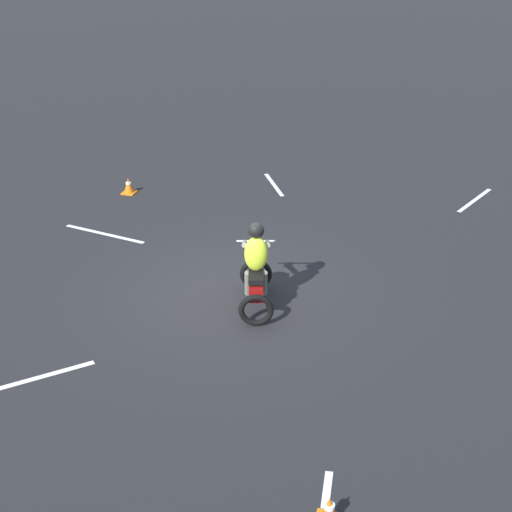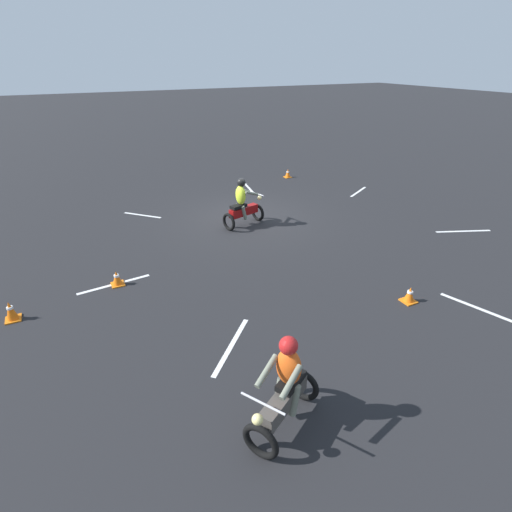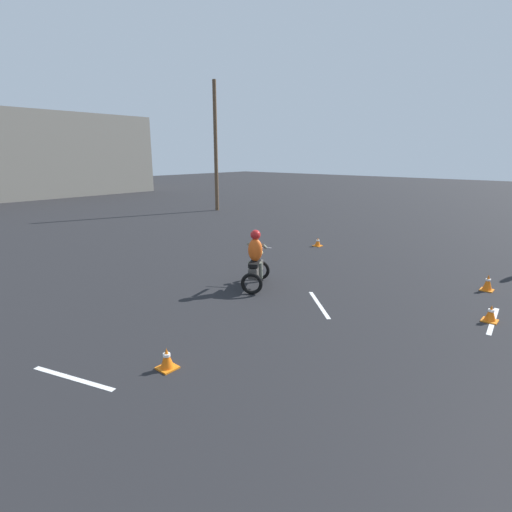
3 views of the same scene
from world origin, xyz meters
name	(u,v)px [view 3 (image 3 of 3)]	position (x,y,z in m)	size (l,w,h in m)	color
motorcycle_rider_background	(256,262)	(3.27, 8.37, 0.73)	(1.51, 1.23, 1.66)	black
traffic_cone_near_left	(318,242)	(8.86, 9.81, 0.17)	(0.32, 0.32, 0.35)	orange
traffic_cone_near_right	(491,314)	(4.91, 2.78, 0.19)	(0.32, 0.32, 0.39)	orange
traffic_cone_mid_center	(167,359)	(-1.12, 6.65, 0.19)	(0.32, 0.32, 0.39)	orange
traffic_cone_mid_left	(488,283)	(7.22, 3.31, 0.22)	(0.32, 0.32, 0.46)	orange
lane_stripe_e	(493,321)	(4.99, 2.73, 0.00)	(0.10, 1.81, 0.01)	silver
lane_stripe_ne	(319,304)	(3.28, 6.27, 0.00)	(0.10, 1.85, 0.01)	silver
lane_stripe_n	(73,378)	(-2.36, 7.60, 0.00)	(0.10, 1.77, 0.01)	silver
utility_pole_near	(216,147)	(13.64, 20.69, 4.08)	(0.24, 0.24, 8.15)	brown
building_backdrop	(0,155)	(7.84, 41.86, 3.56)	(23.23, 11.71, 7.12)	gray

